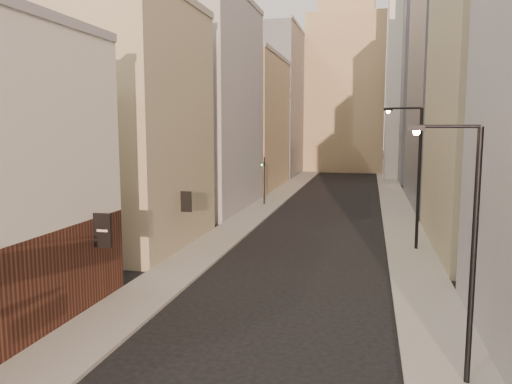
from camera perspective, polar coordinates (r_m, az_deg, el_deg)
name	(u,v)px	position (r m, az deg, el deg)	size (l,w,h in m)	color
sidewalk_left	(283,193)	(61.29, 3.11, -0.07)	(3.00, 140.00, 0.15)	gray
sidewalk_right	(393,196)	(60.49, 15.34, -0.42)	(3.00, 140.00, 0.15)	gray
left_bldg_beige	(129,127)	(34.69, -14.27, 7.19)	(8.00, 12.00, 16.00)	tan
left_bldg_grey	(206,107)	(49.53, -5.79, 9.66)	(8.00, 16.00, 20.00)	#98989E
left_bldg_tan	(249,124)	(66.80, -0.80, 7.80)	(8.00, 18.00, 17.00)	tan
left_bldg_wingrid	(277,104)	(86.46, 2.37, 10.00)	(8.00, 20.00, 24.00)	gray
right_bldg_beige	(504,95)	(35.93, 26.52, 9.85)	(8.00, 16.00, 20.00)	tan
right_bldg_wingrid	(455,78)	(55.76, 21.80, 12.01)	(8.00, 20.00, 26.00)	gray
highrise	(471,9)	(85.97, 23.38, 18.63)	(21.00, 23.00, 51.20)	gray
clock_tower	(346,76)	(97.51, 10.25, 12.91)	(14.00, 14.00, 44.90)	tan
white_tower	(414,59)	(83.83, 17.58, 14.29)	(8.00, 8.00, 41.50)	silver
streetlamp_near	(467,241)	(16.26, 22.96, -5.15)	(2.11, 0.32, 8.04)	black
streetlamp_mid	(415,170)	(33.55, 17.75, 2.43)	(2.43, 0.38, 9.26)	black
traffic_light_left	(264,170)	(50.93, 0.95, 2.49)	(0.57, 0.48, 5.00)	black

